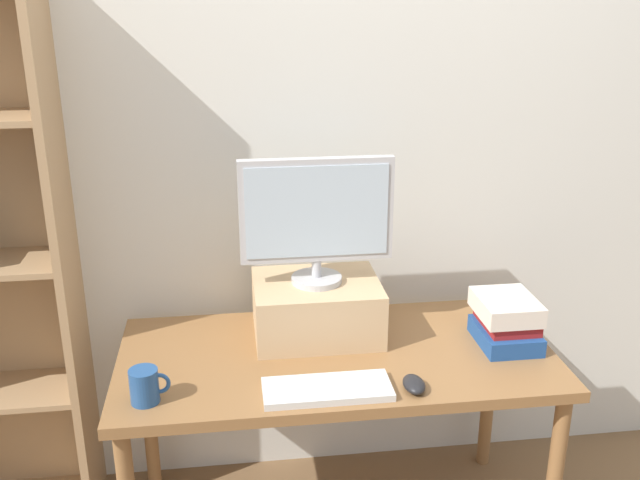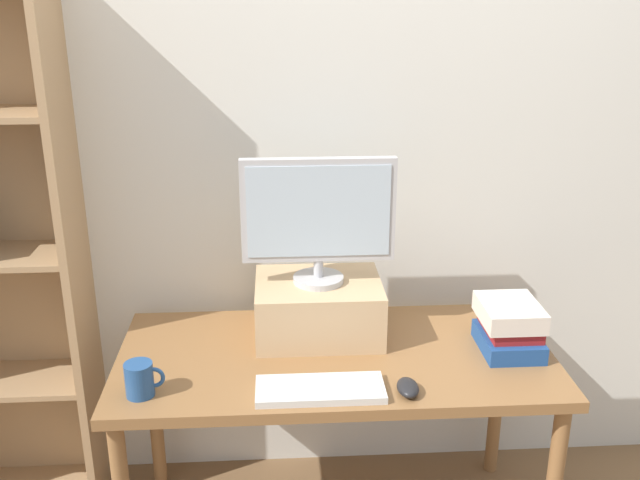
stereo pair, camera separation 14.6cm
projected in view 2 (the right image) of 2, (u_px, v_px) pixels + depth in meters
name	position (u px, v px, depth m)	size (l,w,h in m)	color
back_wall	(326.00, 143.00, 2.53)	(7.00, 0.08, 2.60)	silver
desk	(335.00, 373.00, 2.34)	(1.41, 0.68, 0.71)	olive
riser_box	(318.00, 308.00, 2.41)	(0.42, 0.33, 0.19)	tan
computer_monitor	(318.00, 216.00, 2.30)	(0.50, 0.17, 0.42)	#B7B7BA
keyboard	(320.00, 389.00, 2.08)	(0.38, 0.15, 0.02)	silver
computer_mouse	(408.00, 388.00, 2.08)	(0.06, 0.10, 0.04)	black
book_stack	(509.00, 327.00, 2.31)	(0.19, 0.24, 0.16)	navy
coffee_mug	(140.00, 379.00, 2.06)	(0.12, 0.08, 0.10)	#234C84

